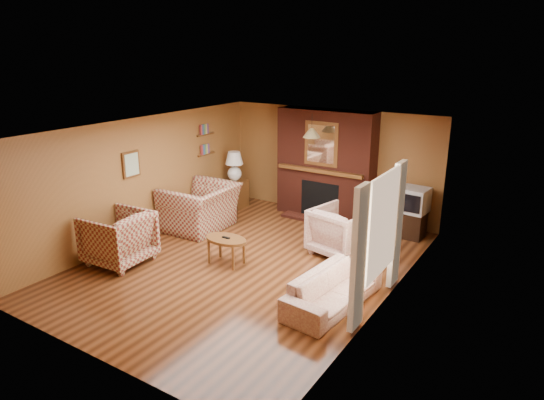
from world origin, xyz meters
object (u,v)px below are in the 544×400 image
Objects in this scene: fireplace at (325,165)px; side_table at (235,194)px; floral_sofa at (333,289)px; crt_tv at (414,200)px; floral_armchair at (341,231)px; plaid_armchair at (118,238)px; coffee_table at (226,242)px; tv_stand at (412,224)px; table_lamp at (234,165)px; plaid_loveseat at (200,207)px.

fireplace is 3.67× the size of side_table.
floral_sofa is 3.35m from crt_tv.
plaid_armchair is at bearing 50.38° from floral_armchair.
crt_tv reaches higher than side_table.
tv_stand reaches higher than coffee_table.
coffee_table is 1.21× the size of side_table.
fireplace is at bearing 151.51° from plaid_armchair.
floral_sofa is at bearing -7.93° from coffee_table.
table_lamp is at bearing -165.71° from fireplace.
fireplace reaches higher than plaid_armchair.
plaid_armchair is 1.79× the size of crt_tv.
floral_sofa is 2.60× the size of table_lamp.
coffee_table is at bearing -128.39° from crt_tv.
table_lamp is 1.21× the size of crt_tv.
plaid_loveseat is at bearing -151.57° from tv_stand.
coffee_table is 1.48× the size of tv_stand.
floral_sofa is 2.25m from coffee_table.
crt_tv is at bearing 51.61° from coffee_table.
table_lamp reaches higher than plaid_armchair.
fireplace reaches higher than floral_sofa.
fireplace is 2.47× the size of floral_armchair.
side_table is 1.22× the size of tv_stand.
plaid_armchair is 1.30× the size of coffee_table.
plaid_armchair is 1.49× the size of table_lamp.
floral_armchair is 2.11m from coffee_table.
floral_sofa is 3.31m from tv_stand.
tv_stand is at bearing 90.00° from crt_tv.
floral_sofa is (1.90, -3.49, -0.92)m from fireplace.
table_lamp reaches higher than plaid_loveseat.
floral_armchair is at bearing -19.67° from side_table.
tv_stand is at bearing -5.15° from fireplace.
plaid_loveseat is at bearing -80.82° from side_table.
floral_armchair is at bearing 27.67° from floral_sofa.
coffee_table is at bearing -95.78° from fireplace.
fireplace is 2.33m from side_table.
plaid_loveseat reaches higher than tv_stand.
table_lamp is at bearing -7.28° from floral_armchair.
plaid_armchair is at bearing -87.63° from side_table.
tv_stand is (4.15, 0.35, -0.06)m from side_table.
tv_stand is (2.05, -0.18, -0.91)m from fireplace.
plaid_loveseat is 1.81× the size of coffee_table.
side_table is (-0.25, 1.55, -0.14)m from plaid_loveseat.
crt_tv is at bearing 131.41° from plaid_armchair.
floral_sofa is at bearing 66.71° from plaid_loveseat.
table_lamp is (0.00, 0.00, 0.71)m from side_table.
table_lamp is (-3.29, 1.18, 0.60)m from floral_armchair.
side_table is 4.17m from tv_stand.
coffee_table is at bearing 88.04° from floral_sofa.
crt_tv reaches higher than coffee_table.
plaid_armchair reaches higher than plaid_loveseat.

